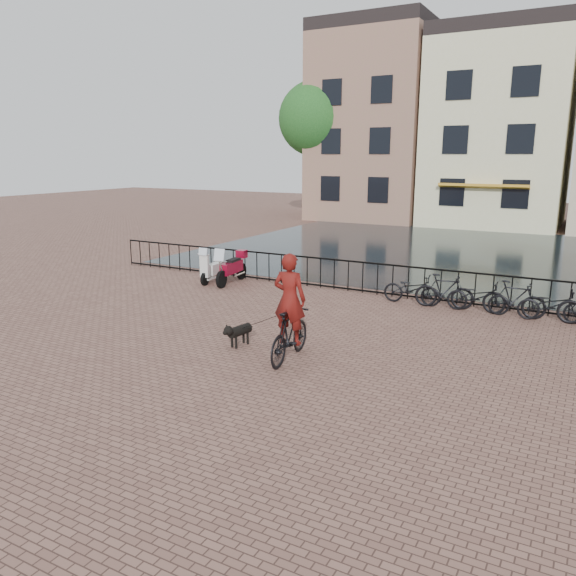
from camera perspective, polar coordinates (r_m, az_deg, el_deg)
The scene contains 15 objects.
ground at distance 11.54m, azimuth -7.26°, elevation -8.85°, with size 100.00×100.00×0.00m, color brown.
canal_water at distance 27.02m, azimuth 14.76°, elevation 3.67°, with size 20.00×20.00×0.00m, color black.
railing at distance 18.19m, azimuth 7.59°, elevation 1.06°, with size 20.00×0.05×1.02m.
canal_house_left at distance 41.06m, azimuth 9.33°, elevation 16.07°, with size 7.50×9.00×12.80m.
canal_house_mid at distance 39.07m, azimuth 20.80°, elevation 14.81°, with size 8.00×9.50×11.80m.
tree_far_left at distance 39.68m, azimuth 2.85°, elevation 16.79°, with size 5.04×5.04×9.27m.
cyclist at distance 11.97m, azimuth 0.16°, elevation -2.63°, with size 0.91×2.05×2.75m.
dog at distance 13.13m, azimuth -4.92°, elevation -4.64°, with size 0.42×0.91×0.59m.
motorcycle at distance 19.41m, azimuth -5.76°, elevation 2.44°, with size 0.67×1.96×1.37m.
scooter at distance 19.73m, azimuth -7.66°, elevation 2.50°, with size 0.58×1.47×1.33m.
parked_bike_0 at distance 17.09m, azimuth 12.48°, elevation -0.12°, with size 0.60×1.72×0.90m, color black.
parked_bike_1 at distance 16.85m, azimuth 15.58°, elevation -0.32°, with size 0.47×1.66×1.00m, color black.
parked_bike_2 at distance 16.68m, azimuth 18.74°, elevation -0.85°, with size 0.60×1.72×0.90m, color black.
parked_bike_3 at distance 16.54m, azimuth 21.98°, elevation -1.06°, with size 0.47×1.66×1.00m, color black.
parked_bike_4 at distance 16.48m, azimuth 25.24°, elevation -1.59°, with size 0.60×1.72×0.90m, color black.
Camera 1 is at (6.36, -8.60, 4.34)m, focal length 35.00 mm.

